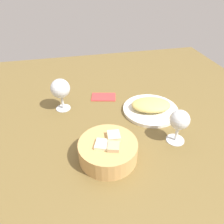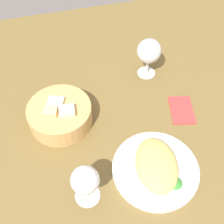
{
  "view_description": "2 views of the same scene",
  "coord_description": "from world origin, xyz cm",
  "px_view_note": "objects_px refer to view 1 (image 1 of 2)",
  "views": [
    {
      "loc": [
        19.91,
        69.83,
        53.29
      ],
      "look_at": [
        5.49,
        4.32,
        5.29
      ],
      "focal_mm": 34.81,
      "sensor_mm": 36.0,
      "label": 1
    },
    {
      "loc": [
        -42.44,
        19.96,
        68.95
      ],
      "look_at": [
        7.43,
        6.78,
        3.57
      ],
      "focal_mm": 45.12,
      "sensor_mm": 36.0,
      "label": 2
    }
  ],
  "objects_px": {
    "folded_napkin": "(104,97)",
    "bread_basket": "(108,150)",
    "wine_glass_near": "(60,89)",
    "wine_glass_far": "(179,121)",
    "plate": "(150,109)"
  },
  "relations": [
    {
      "from": "folded_napkin",
      "to": "bread_basket",
      "type": "bearing_deg",
      "value": -85.38
    },
    {
      "from": "bread_basket",
      "to": "folded_napkin",
      "type": "bearing_deg",
      "value": -98.28
    },
    {
      "from": "wine_glass_near",
      "to": "wine_glass_far",
      "type": "relative_size",
      "value": 1.1
    },
    {
      "from": "plate",
      "to": "bread_basket",
      "type": "xyz_separation_m",
      "value": [
        0.23,
        0.22,
        0.03
      ]
    },
    {
      "from": "plate",
      "to": "bread_basket",
      "type": "height_order",
      "value": "bread_basket"
    },
    {
      "from": "plate",
      "to": "folded_napkin",
      "type": "relative_size",
      "value": 2.1
    },
    {
      "from": "bread_basket",
      "to": "wine_glass_near",
      "type": "distance_m",
      "value": 0.35
    },
    {
      "from": "wine_glass_near",
      "to": "wine_glass_far",
      "type": "bearing_deg",
      "value": 142.94
    },
    {
      "from": "wine_glass_far",
      "to": "plate",
      "type": "bearing_deg",
      "value": -83.32
    },
    {
      "from": "wine_glass_near",
      "to": "plate",
      "type": "bearing_deg",
      "value": 164.99
    },
    {
      "from": "bread_basket",
      "to": "wine_glass_near",
      "type": "relative_size",
      "value": 1.35
    },
    {
      "from": "bread_basket",
      "to": "wine_glass_near",
      "type": "bearing_deg",
      "value": -67.36
    },
    {
      "from": "bread_basket",
      "to": "folded_napkin",
      "type": "xyz_separation_m",
      "value": [
        -0.05,
        -0.37,
        -0.03
      ]
    },
    {
      "from": "bread_basket",
      "to": "wine_glass_far",
      "type": "bearing_deg",
      "value": -173.39
    },
    {
      "from": "wine_glass_near",
      "to": "wine_glass_far",
      "type": "height_order",
      "value": "wine_glass_near"
    }
  ]
}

